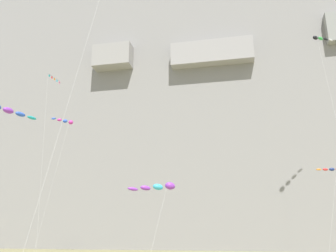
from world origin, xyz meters
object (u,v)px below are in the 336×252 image
at_px(kite_windsock_high_right, 66,122).
at_px(kite_banner_low_center, 51,104).
at_px(kite_windsock_mid_right, 320,39).
at_px(kite_windsock_upper_mid, 7,110).
at_px(kite_windsock_near_cliff, 332,170).
at_px(kite_windsock_upper_right, 159,187).

distance_m(kite_windsock_high_right, kite_banner_low_center, 5.12).
xyz_separation_m(kite_banner_low_center, kite_windsock_mid_right, (39.97, 6.31, 9.81)).
bearing_deg(kite_windsock_upper_mid, kite_windsock_near_cliff, 33.54).
bearing_deg(kite_windsock_high_right, kite_windsock_upper_mid, -75.01).
xyz_separation_m(kite_banner_low_center, kite_windsock_near_cliff, (38.91, 5.46, -10.20)).
distance_m(kite_banner_low_center, kite_windsock_upper_right, 21.80).
bearing_deg(kite_windsock_upper_mid, kite_windsock_upper_right, 49.29).
bearing_deg(kite_banner_low_center, kite_windsock_upper_right, -10.19).
relative_size(kite_windsock_high_right, kite_windsock_upper_right, 2.30).
distance_m(kite_windsock_upper_mid, kite_windsock_mid_right, 44.62).
xyz_separation_m(kite_windsock_upper_mid, kite_windsock_mid_right, (34.33, 22.91, 16.94)).
distance_m(kite_windsock_high_right, kite_windsock_upper_right, 22.53).
relative_size(kite_windsock_high_right, kite_windsock_mid_right, 0.65).
xyz_separation_m(kite_windsock_high_right, kite_windsock_upper_right, (17.39, -8.09, -11.82)).
xyz_separation_m(kite_windsock_upper_right, kite_windsock_mid_right, (22.73, 9.41, 22.77)).
relative_size(kite_windsock_upper_right, kite_windsock_near_cliff, 0.79).
xyz_separation_m(kite_windsock_high_right, kite_banner_low_center, (0.14, -4.99, 1.14)).
bearing_deg(kite_windsock_upper_right, kite_banner_low_center, 169.81).
height_order(kite_windsock_upper_right, kite_windsock_near_cliff, kite_windsock_near_cliff).
xyz_separation_m(kite_windsock_high_right, kite_windsock_near_cliff, (39.05, 0.47, -9.06)).
relative_size(kite_banner_low_center, kite_windsock_mid_right, 0.81).
bearing_deg(kite_windsock_mid_right, kite_windsock_upper_mid, -146.29).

